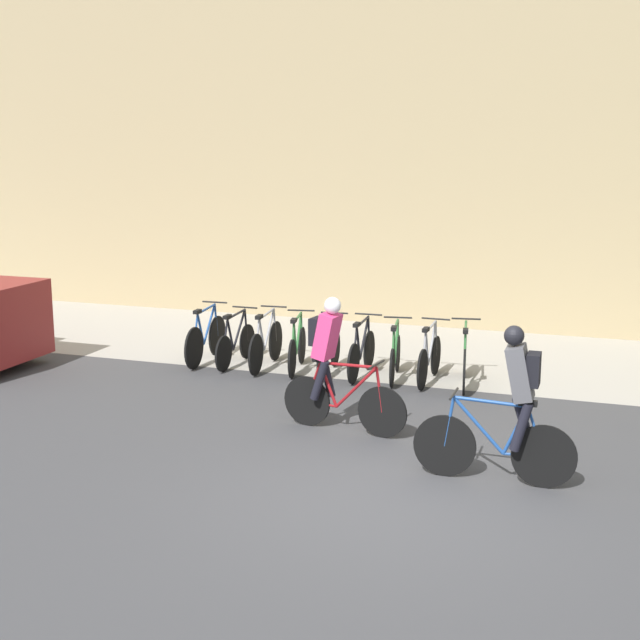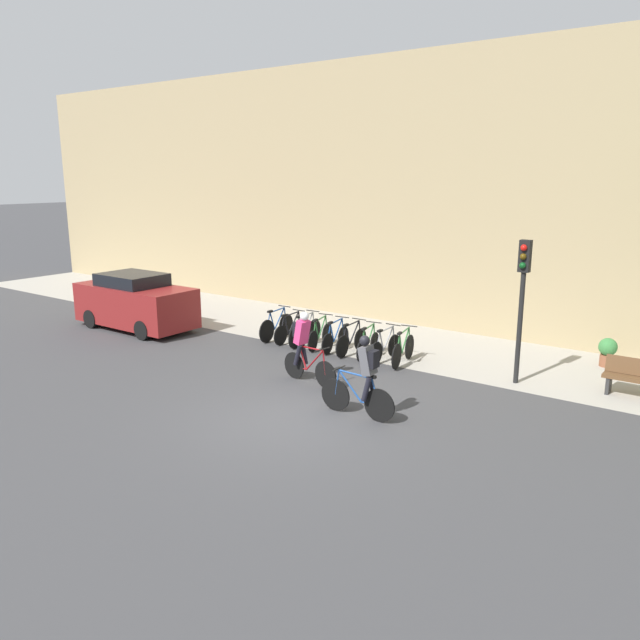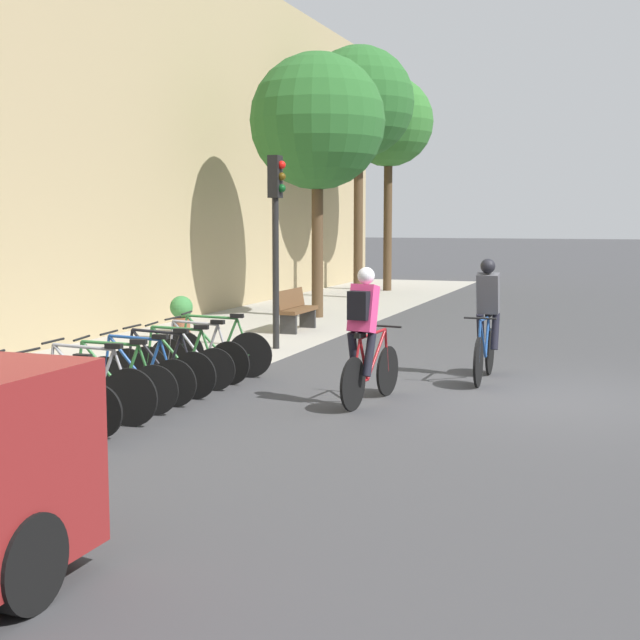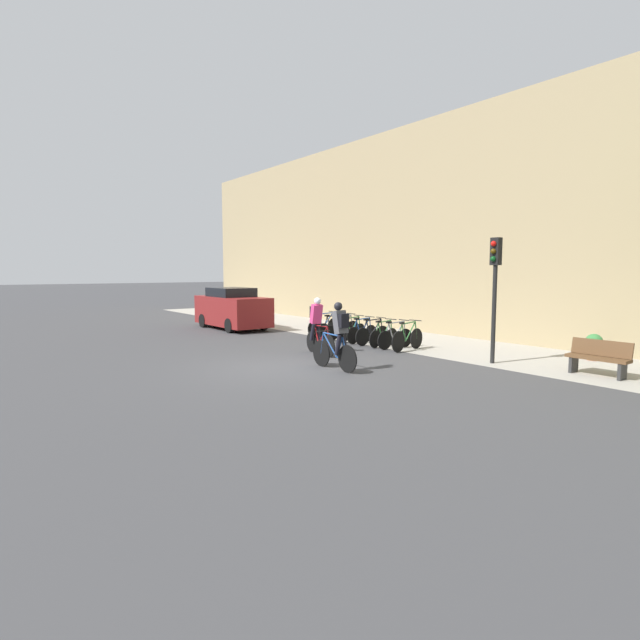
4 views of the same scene
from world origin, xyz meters
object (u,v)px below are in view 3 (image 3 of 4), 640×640
object	(u,v)px
bench	(296,309)
cyclist_grey	(487,316)
parked_bike_0	(27,408)
parked_bike_7	(199,357)
parked_bike_5	(161,368)
potted_plant	(181,312)
parked_bike_8	(216,350)
parked_bike_2	(89,390)
cyclist_pink	(365,332)
parked_bike_6	(181,363)
parked_bike_4	(139,376)
parked_bike_3	(115,383)
traffic_light_pole	(276,216)
parked_bike_1	(60,401)

from	to	relation	value
bench	cyclist_grey	bearing A→B (deg)	-132.99
parked_bike_0	parked_bike_7	size ratio (longest dim) A/B	1.06
parked_bike_5	potted_plant	size ratio (longest dim) A/B	2.09
parked_bike_5	parked_bike_8	bearing A→B (deg)	-0.00
parked_bike_5	parked_bike_2	bearing A→B (deg)	-179.99
cyclist_pink	bench	size ratio (longest dim) A/B	1.23
parked_bike_6	potted_plant	distance (m)	6.39
parked_bike_4	parked_bike_5	distance (m)	0.56
cyclist_grey	parked_bike_7	distance (m)	4.30
parked_bike_8	potted_plant	world-z (taller)	parked_bike_8
parked_bike_3	traffic_light_pole	size ratio (longest dim) A/B	0.45
traffic_light_pole	bench	bearing A→B (deg)	13.25
bench	parked_bike_6	bearing A→B (deg)	-172.82
parked_bike_7	traffic_light_pole	world-z (taller)	traffic_light_pole
parked_bike_7	parked_bike_2	bearing A→B (deg)	-180.00
parked_bike_1	parked_bike_8	bearing A→B (deg)	0.01
parked_bike_6	parked_bike_5	bearing A→B (deg)	179.95
parked_bike_0	parked_bike_5	world-z (taller)	parked_bike_0
cyclist_pink	bench	distance (m)	7.77
parked_bike_4	potted_plant	xyz separation A→B (m)	(6.75, 3.01, 0.05)
cyclist_grey	parked_bike_3	xyz separation A→B (m)	(-3.97, 3.89, -0.56)
parked_bike_2	bench	size ratio (longest dim) A/B	1.20
parked_bike_4	parked_bike_6	bearing A→B (deg)	-0.02
parked_bike_4	parked_bike_7	world-z (taller)	parked_bike_7
parked_bike_0	parked_bike_2	world-z (taller)	parked_bike_0
parked_bike_0	parked_bike_7	distance (m)	3.90
parked_bike_8	traffic_light_pole	distance (m)	3.65
parked_bike_1	potted_plant	size ratio (longest dim) A/B	2.03
cyclist_grey	parked_bike_8	bearing A→B (deg)	106.97
parked_bike_7	potted_plant	distance (m)	5.90
cyclist_pink	potted_plant	bearing A→B (deg)	44.79
parked_bike_3	parked_bike_4	distance (m)	0.56
parked_bike_3	traffic_light_pole	xyz separation A→B (m)	(5.80, 0.24, 2.06)
parked_bike_2	potted_plant	xyz separation A→B (m)	(7.86, 3.01, 0.03)
parked_bike_6	parked_bike_8	distance (m)	1.11
cyclist_grey	parked_bike_3	distance (m)	5.59
parked_bike_0	parked_bike_8	bearing A→B (deg)	-0.01
parked_bike_0	parked_bike_1	world-z (taller)	parked_bike_0
parked_bike_4	parked_bike_8	bearing A→B (deg)	-0.00
traffic_light_pole	parked_bike_2	bearing A→B (deg)	-177.88
parked_bike_0	parked_bike_4	bearing A→B (deg)	-0.02
cyclist_pink	parked_bike_4	bearing A→B (deg)	109.25
parked_bike_5	bench	xyz separation A→B (m)	(7.28, 0.85, 0.07)
parked_bike_3	parked_bike_4	size ratio (longest dim) A/B	1.01
cyclist_grey	parked_bike_3	world-z (taller)	cyclist_grey
parked_bike_4	bench	world-z (taller)	parked_bike_4
potted_plant	bench	bearing A→B (deg)	-63.34
parked_bike_2	parked_bike_7	xyz separation A→B (m)	(2.78, 0.00, -0.02)
parked_bike_1	parked_bike_5	size ratio (longest dim) A/B	0.97
parked_bike_0	parked_bike_6	xyz separation A→B (m)	(3.34, -0.00, -0.04)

